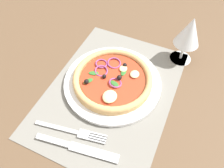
% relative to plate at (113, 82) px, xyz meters
% --- Properties ---
extents(ground_plane, '(1.90, 1.40, 0.02)m').
position_rel_plate_xyz_m(ground_plane, '(0.02, 0.01, -0.02)').
color(ground_plane, brown).
extents(placemat, '(0.45, 0.33, 0.00)m').
position_rel_plate_xyz_m(placemat, '(0.02, 0.01, -0.01)').
color(placemat, slate).
rests_on(placemat, ground_plane).
extents(plate, '(0.27, 0.27, 0.01)m').
position_rel_plate_xyz_m(plate, '(0.00, 0.00, 0.00)').
color(plate, white).
rests_on(plate, placemat).
extents(pizza, '(0.22, 0.22, 0.03)m').
position_rel_plate_xyz_m(pizza, '(0.00, -0.00, 0.02)').
color(pizza, tan).
rests_on(pizza, plate).
extents(fork, '(0.04, 0.18, 0.00)m').
position_rel_plate_xyz_m(fork, '(0.17, -0.02, -0.00)').
color(fork, silver).
rests_on(fork, placemat).
extents(knife, '(0.05, 0.20, 0.01)m').
position_rel_plate_xyz_m(knife, '(0.20, 0.00, -0.00)').
color(knife, silver).
rests_on(knife, placemat).
extents(wine_glass, '(0.07, 0.07, 0.15)m').
position_rel_plate_xyz_m(wine_glass, '(-0.18, 0.15, 0.09)').
color(wine_glass, silver).
rests_on(wine_glass, ground_plane).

